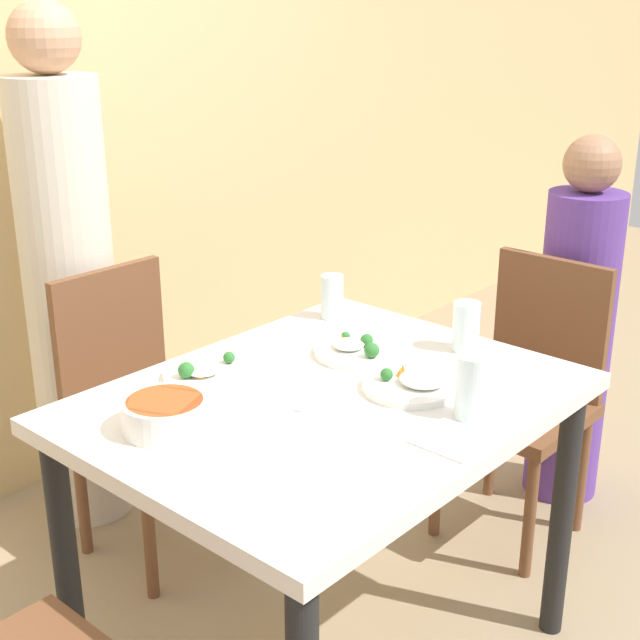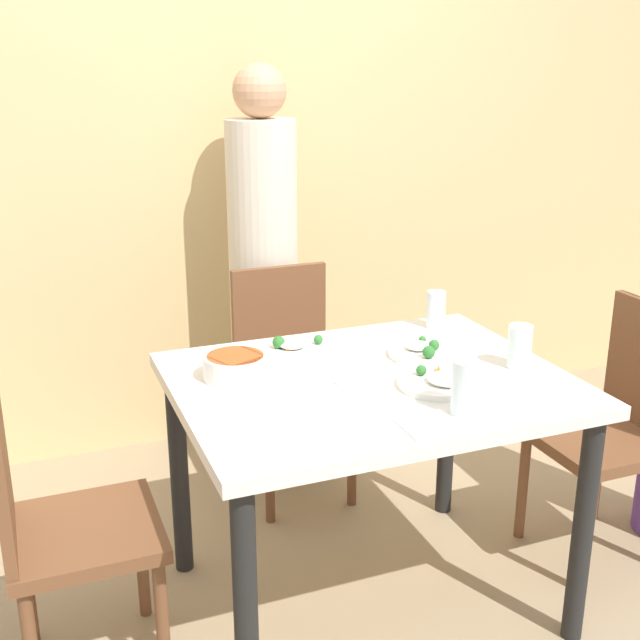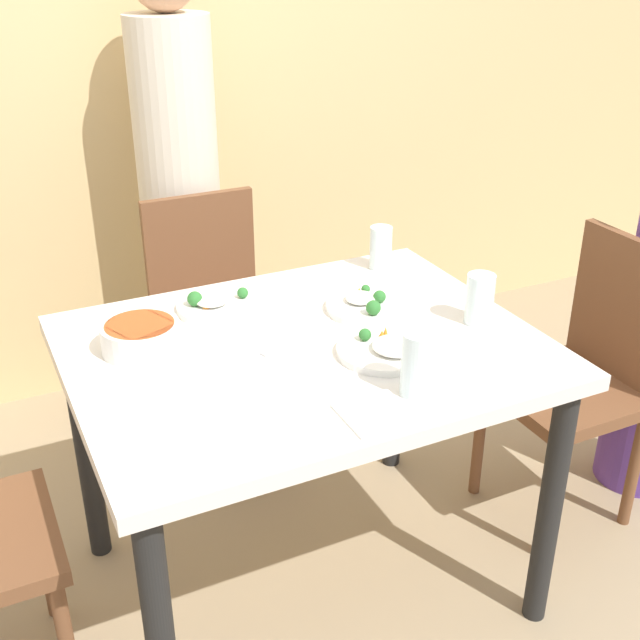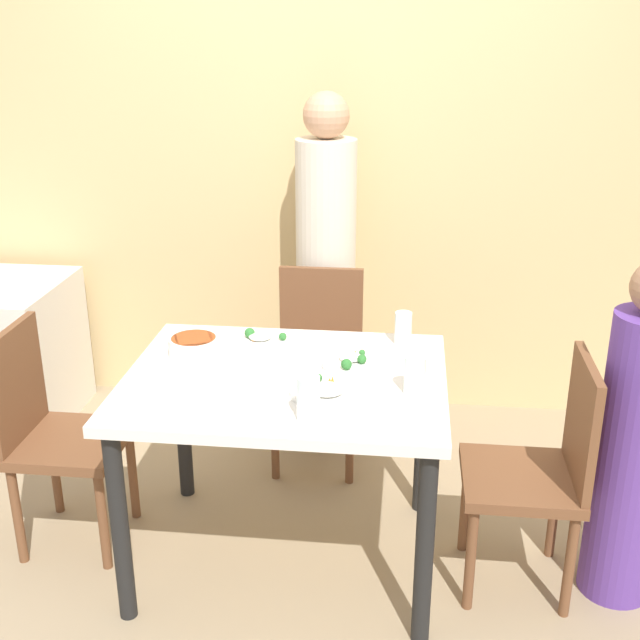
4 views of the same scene
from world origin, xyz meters
TOP-DOWN VIEW (x-y plane):
  - ground_plane at (0.00, 0.00)m, footprint 10.00×10.00m
  - wall_back at (0.00, 1.40)m, footprint 10.00×0.06m
  - dining_table at (0.00, 0.00)m, footprint 1.12×0.88m
  - chair_adult_spot at (0.03, 0.78)m, footprint 0.40×0.40m
  - chair_child_spot at (0.90, -0.04)m, footprint 0.40×0.40m
  - chair_empty_left at (-0.90, 0.02)m, footprint 0.40×0.40m
  - person_adult at (0.03, 1.09)m, footprint 0.28×0.28m
  - person_child at (1.19, -0.04)m, footprint 0.25×0.25m
  - bowl_curry at (-0.36, 0.14)m, footprint 0.19×0.19m
  - plate_rice_adult at (0.15, -0.13)m, footprint 0.22×0.22m
  - plate_rice_child at (-0.12, 0.28)m, footprint 0.24×0.24m
  - plate_noodles at (0.23, 0.10)m, footprint 0.23×0.23m
  - glass_water_tall at (0.12, -0.31)m, footprint 0.07×0.07m
  - glass_water_short at (0.40, 0.34)m, footprint 0.07×0.07m
  - glass_water_center at (0.45, -0.09)m, footprint 0.07×0.07m
  - napkin_folded at (0.00, -0.35)m, footprint 0.14×0.14m
  - fork_steel at (-0.03, 0.02)m, footprint 0.18×0.08m

SIDE VIEW (x-z plane):
  - ground_plane at x=0.00m, z-range 0.00..0.00m
  - chair_adult_spot at x=0.03m, z-range 0.04..0.92m
  - chair_child_spot at x=0.90m, z-range 0.04..0.92m
  - chair_empty_left at x=-0.90m, z-range 0.04..0.92m
  - person_child at x=1.19m, z-range -0.04..1.20m
  - dining_table at x=0.00m, z-range 0.28..1.04m
  - fork_steel at x=-0.03m, z-range 0.76..0.77m
  - napkin_folded at x=0.00m, z-range 0.76..0.77m
  - person_adult at x=0.03m, z-range -0.04..1.59m
  - plate_noodles at x=0.23m, z-range 0.75..0.80m
  - plate_rice_child at x=-0.12m, z-range 0.75..0.81m
  - plate_rice_adult at x=0.15m, z-range 0.75..0.80m
  - bowl_curry at x=-0.36m, z-range 0.76..0.83m
  - glass_water_short at x=0.40m, z-range 0.76..0.89m
  - glass_water_center at x=0.45m, z-range 0.76..0.89m
  - glass_water_tall at x=0.12m, z-range 0.76..0.91m
  - wall_back at x=0.00m, z-range 0.00..2.70m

